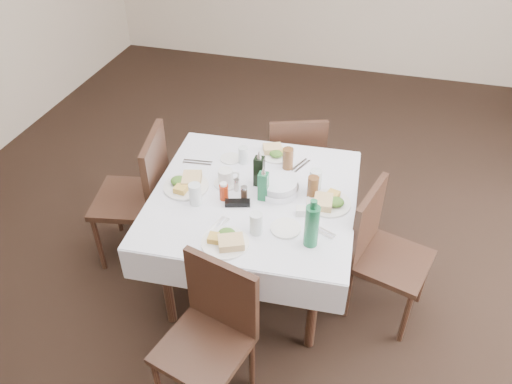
% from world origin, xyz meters
% --- Properties ---
extents(ground_plane, '(7.00, 7.00, 0.00)m').
position_xyz_m(ground_plane, '(0.00, 0.00, 0.00)').
color(ground_plane, black).
extents(room_shell, '(6.04, 7.04, 2.80)m').
position_xyz_m(room_shell, '(0.00, 0.00, 1.71)').
color(room_shell, beige).
rests_on(room_shell, ground).
extents(dining_table, '(1.30, 1.30, 0.76)m').
position_xyz_m(dining_table, '(-0.19, -0.21, 0.68)').
color(dining_table, black).
rests_on(dining_table, ground).
extents(chair_north, '(0.53, 0.53, 0.88)m').
position_xyz_m(chair_north, '(-0.09, 0.62, 0.50)').
color(chair_north, black).
rests_on(chair_north, ground).
extents(chair_south, '(0.52, 0.52, 0.89)m').
position_xyz_m(chair_south, '(-0.18, -1.02, 0.51)').
color(chair_south, black).
rests_on(chair_south, ground).
extents(chair_east, '(0.53, 0.53, 0.90)m').
position_xyz_m(chair_east, '(0.61, -0.19, 0.51)').
color(chair_east, black).
rests_on(chair_east, ground).
extents(chair_west, '(0.55, 0.55, 0.99)m').
position_xyz_m(chair_west, '(-1.00, -0.12, 0.57)').
color(chair_west, black).
rests_on(chair_west, ground).
extents(meal_north, '(0.24, 0.24, 0.05)m').
position_xyz_m(meal_north, '(-0.16, 0.26, 0.78)').
color(meal_north, white).
rests_on(meal_north, dining_table).
extents(meal_south, '(0.26, 0.26, 0.06)m').
position_xyz_m(meal_south, '(-0.21, -0.66, 0.78)').
color(meal_south, white).
rests_on(meal_south, dining_table).
extents(meal_east, '(0.26, 0.26, 0.06)m').
position_xyz_m(meal_east, '(0.26, -0.18, 0.78)').
color(meal_east, white).
rests_on(meal_east, dining_table).
extents(meal_west, '(0.28, 0.28, 0.06)m').
position_xyz_m(meal_west, '(-0.61, -0.24, 0.79)').
color(meal_west, white).
rests_on(meal_west, dining_table).
extents(side_plate_a, '(0.14, 0.14, 0.01)m').
position_xyz_m(side_plate_a, '(-0.44, 0.12, 0.77)').
color(side_plate_a, white).
rests_on(side_plate_a, dining_table).
extents(side_plate_b, '(0.17, 0.17, 0.01)m').
position_xyz_m(side_plate_b, '(0.07, -0.46, 0.77)').
color(side_plate_b, white).
rests_on(side_plate_b, dining_table).
extents(water_n, '(0.06, 0.06, 0.12)m').
position_xyz_m(water_n, '(-0.35, 0.11, 0.82)').
color(water_n, silver).
rests_on(water_n, dining_table).
extents(water_s, '(0.07, 0.07, 0.13)m').
position_xyz_m(water_s, '(-0.08, -0.53, 0.83)').
color(water_s, silver).
rests_on(water_s, dining_table).
extents(water_e, '(0.07, 0.07, 0.14)m').
position_xyz_m(water_e, '(0.16, -0.05, 0.83)').
color(water_e, silver).
rests_on(water_e, dining_table).
extents(water_w, '(0.07, 0.07, 0.14)m').
position_xyz_m(water_w, '(-0.50, -0.38, 0.83)').
color(water_w, silver).
rests_on(water_w, dining_table).
extents(iced_tea_a, '(0.07, 0.07, 0.14)m').
position_xyz_m(iced_tea_a, '(-0.05, 0.12, 0.83)').
color(iced_tea_a, brown).
rests_on(iced_tea_a, dining_table).
extents(iced_tea_b, '(0.07, 0.07, 0.14)m').
position_xyz_m(iced_tea_b, '(0.16, -0.13, 0.83)').
color(iced_tea_b, brown).
rests_on(iced_tea_b, dining_table).
extents(bread_basket, '(0.25, 0.25, 0.08)m').
position_xyz_m(bread_basket, '(-0.05, -0.14, 0.80)').
color(bread_basket, silver).
rests_on(bread_basket, dining_table).
extents(oil_cruet_dark, '(0.06, 0.06, 0.25)m').
position_xyz_m(oil_cruet_dark, '(-0.18, -0.10, 0.87)').
color(oil_cruet_dark, black).
rests_on(oil_cruet_dark, dining_table).
extents(oil_cruet_green, '(0.06, 0.06, 0.23)m').
position_xyz_m(oil_cruet_green, '(-0.12, -0.23, 0.86)').
color(oil_cruet_green, '#19663C').
rests_on(oil_cruet_green, dining_table).
extents(ketchup_bottle, '(0.05, 0.05, 0.12)m').
position_xyz_m(ketchup_bottle, '(-0.35, -0.29, 0.82)').
color(ketchup_bottle, '#9E250A').
rests_on(ketchup_bottle, dining_table).
extents(salt_shaker, '(0.04, 0.04, 0.08)m').
position_xyz_m(salt_shaker, '(-0.30, -0.19, 0.80)').
color(salt_shaker, white).
rests_on(salt_shaker, dining_table).
extents(pepper_shaker, '(0.04, 0.04, 0.09)m').
position_xyz_m(pepper_shaker, '(-0.23, -0.26, 0.81)').
color(pepper_shaker, '#39271C').
rests_on(pepper_shaker, dining_table).
extents(coffee_mug, '(0.16, 0.15, 0.11)m').
position_xyz_m(coffee_mug, '(-0.38, -0.15, 0.81)').
color(coffee_mug, white).
rests_on(coffee_mug, dining_table).
extents(sunglasses, '(0.16, 0.09, 0.03)m').
position_xyz_m(sunglasses, '(-0.25, -0.33, 0.78)').
color(sunglasses, black).
rests_on(sunglasses, dining_table).
extents(green_bottle, '(0.08, 0.08, 0.30)m').
position_xyz_m(green_bottle, '(0.22, -0.54, 0.89)').
color(green_bottle, '#19663C').
rests_on(green_bottle, dining_table).
extents(sugar_caddy, '(0.10, 0.07, 0.05)m').
position_xyz_m(sugar_caddy, '(0.14, -0.31, 0.79)').
color(sugar_caddy, white).
rests_on(sugar_caddy, dining_table).
extents(cutlery_n, '(0.11, 0.18, 0.01)m').
position_xyz_m(cutlery_n, '(0.03, 0.17, 0.77)').
color(cutlery_n, silver).
rests_on(cutlery_n, dining_table).
extents(cutlery_s, '(0.10, 0.21, 0.01)m').
position_xyz_m(cutlery_s, '(-0.31, -0.56, 0.77)').
color(cutlery_s, silver).
rests_on(cutlery_s, dining_table).
extents(cutlery_e, '(0.19, 0.12, 0.01)m').
position_xyz_m(cutlery_e, '(0.26, -0.42, 0.77)').
color(cutlery_e, silver).
rests_on(cutlery_e, dining_table).
extents(cutlery_w, '(0.20, 0.07, 0.01)m').
position_xyz_m(cutlery_w, '(-0.64, 0.02, 0.77)').
color(cutlery_w, silver).
rests_on(cutlery_w, dining_table).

